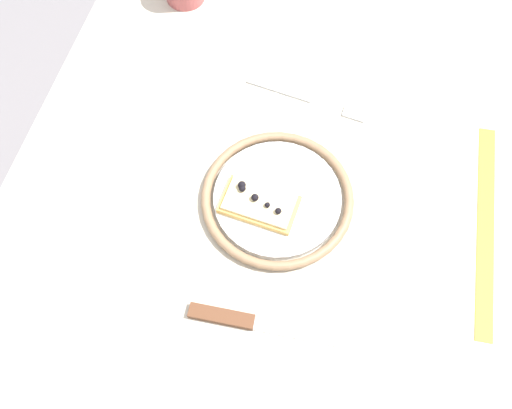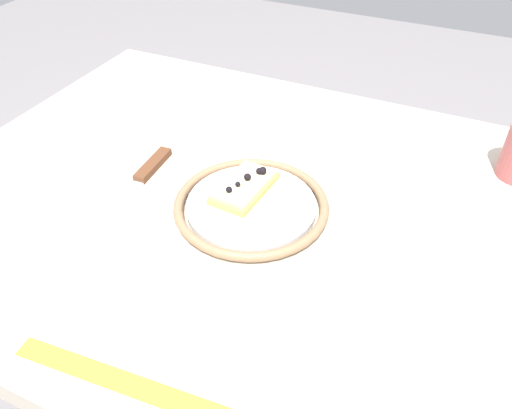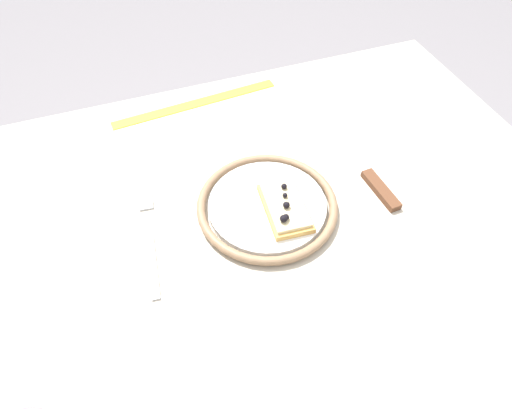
% 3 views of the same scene
% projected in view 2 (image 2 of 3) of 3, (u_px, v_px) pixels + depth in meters
% --- Properties ---
extents(dining_table, '(1.02, 0.77, 0.76)m').
position_uv_depth(dining_table, '(257.00, 247.00, 0.82)').
color(dining_table, '#BCB29E').
rests_on(dining_table, ground_plane).
extents(plate, '(0.23, 0.23, 0.02)m').
position_uv_depth(plate, '(252.00, 206.00, 0.74)').
color(plate, white).
rests_on(plate, dining_table).
extents(pizza_slice_near, '(0.07, 0.11, 0.03)m').
position_uv_depth(pizza_slice_near, '(243.00, 188.00, 0.75)').
color(pizza_slice_near, tan).
rests_on(pizza_slice_near, plate).
extents(knife, '(0.03, 0.24, 0.01)m').
position_uv_depth(knife, '(143.00, 177.00, 0.80)').
color(knife, silver).
rests_on(knife, dining_table).
extents(fork, '(0.04, 0.20, 0.00)m').
position_uv_depth(fork, '(379.00, 249.00, 0.68)').
color(fork, silver).
rests_on(fork, dining_table).
extents(measuring_tape, '(0.34, 0.05, 0.00)m').
position_uv_depth(measuring_tape, '(158.00, 394.00, 0.52)').
color(measuring_tape, yellow).
rests_on(measuring_tape, dining_table).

